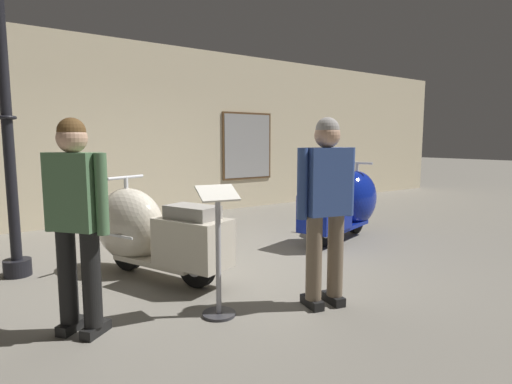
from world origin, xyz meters
TOP-DOWN VIEW (x-y plane):
  - ground_plane at (0.00, 0.00)m, footprint 60.00×60.00m
  - showroom_back_wall at (-0.14, 3.39)m, footprint 18.00×0.63m
  - scooter_0 at (-0.94, 0.08)m, footprint 1.11×1.81m
  - scooter_1 at (2.17, 0.08)m, footprint 1.92×1.05m
  - lamppost at (-2.11, 0.88)m, footprint 0.31×0.31m
  - visitor_0 at (-1.86, -0.96)m, footprint 0.40×0.45m
  - visitor_1 at (0.02, -1.63)m, footprint 0.55×0.32m
  - info_stanchion at (-0.84, -1.27)m, footprint 0.36×0.28m

SIDE VIEW (x-z plane):
  - ground_plane at x=0.00m, z-range 0.00..0.00m
  - info_stanchion at x=-0.84m, z-range -0.09..1.00m
  - scooter_0 at x=-0.94m, z-range -0.05..1.02m
  - scooter_1 at x=2.17m, z-range -0.05..1.08m
  - visitor_0 at x=-1.86m, z-range 0.13..1.75m
  - visitor_1 at x=0.02m, z-range 0.13..1.78m
  - showroom_back_wall at x=-0.14m, z-range 0.00..3.22m
  - lamppost at x=-2.11m, z-range 0.25..3.47m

